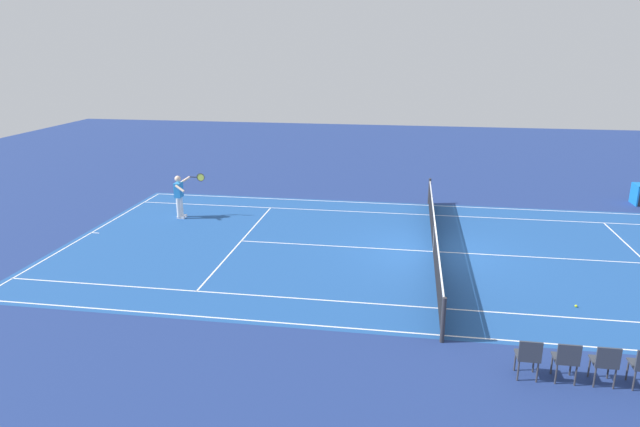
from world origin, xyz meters
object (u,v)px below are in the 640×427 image
object	(u,v)px
tennis_net	(434,237)
spectator_chair_4	(566,358)
tennis_player_near	(180,194)
tennis_ball	(576,306)
spectator_chair_3	(605,362)
spectator_chair_5	(528,355)

from	to	relation	value
tennis_net	spectator_chair_4	distance (m)	7.36
tennis_player_near	tennis_ball	size ratio (longest dim) A/B	25.71
tennis_ball	spectator_chair_3	size ratio (longest dim) A/B	0.08
tennis_player_near	spectator_chair_5	size ratio (longest dim) A/B	1.93
tennis_player_near	spectator_chair_3	size ratio (longest dim) A/B	1.93
spectator_chair_5	spectator_chair_4	bearing A→B (deg)	180.00
tennis_net	spectator_chair_3	size ratio (longest dim) A/B	13.30
spectator_chair_3	spectator_chair_5	size ratio (longest dim) A/B	1.00
spectator_chair_3	tennis_ball	bearing A→B (deg)	-97.14
tennis_net	spectator_chair_3	distance (m)	7.61
spectator_chair_3	tennis_net	bearing A→B (deg)	-66.79
tennis_player_near	spectator_chair_5	world-z (taller)	tennis_player_near
spectator_chair_4	tennis_ball	bearing A→B (deg)	-108.12
tennis_net	tennis_player_near	bearing A→B (deg)	-13.35
spectator_chair_4	tennis_player_near	bearing A→B (deg)	-38.17
tennis_ball	spectator_chair_4	bearing A→B (deg)	71.88
tennis_net	tennis_ball	world-z (taller)	tennis_net
tennis_player_near	spectator_chair_3	xyz separation A→B (m)	(-12.47, 9.24, -0.41)
spectator_chair_4	tennis_net	bearing A→B (deg)	-71.87
tennis_ball	spectator_chair_5	size ratio (longest dim) A/B	0.08
spectator_chair_3	spectator_chair_5	xyz separation A→B (m)	(1.42, 0.00, 0.00)
tennis_net	spectator_chair_4	xyz separation A→B (m)	(-2.29, 7.00, 0.03)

